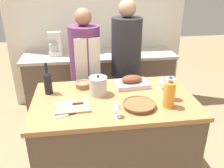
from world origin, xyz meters
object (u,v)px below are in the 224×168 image
object	(u,v)px
roasting_pan	(132,82)
condiment_bottle_short	(129,45)
cutting_board	(73,107)
condiment_bottle_tall	(96,46)
wicker_basket	(139,105)
wine_glass_right	(117,106)
wine_bottle_green	(48,82)
stock_pot	(98,86)
knife_paring	(66,115)
juice_jug	(169,95)
knife_chef	(70,104)
stand_mixer	(55,46)
person_cook_aproned	(86,72)
wine_glass_left	(162,80)
mixing_bowl	(83,84)
person_cook_guest	(126,65)
milk_jug	(169,89)

from	to	relation	value
roasting_pan	condiment_bottle_short	distance (m)	1.34
cutting_board	condiment_bottle_tall	distance (m)	1.63
wicker_basket	wine_glass_right	xyz separation A→B (m)	(-0.20, -0.12, 0.07)
wine_bottle_green	stock_pot	bearing A→B (deg)	-10.14
knife_paring	juice_jug	bearing A→B (deg)	1.77
condiment_bottle_short	condiment_bottle_tall	bearing A→B (deg)	-173.77
knife_chef	knife_paring	size ratio (longest dim) A/B	1.44
stand_mixer	person_cook_aproned	size ratio (longest dim) A/B	0.21
knife_paring	condiment_bottle_short	xyz separation A→B (m)	(0.87, 1.77, 0.06)
wine_glass_left	wine_glass_right	distance (m)	0.66
condiment_bottle_tall	condiment_bottle_short	xyz separation A→B (m)	(0.50, 0.06, -0.01)
wine_glass_left	knife_chef	xyz separation A→B (m)	(-0.86, -0.22, -0.07)
mixing_bowl	stand_mixer	world-z (taller)	stand_mixer
wine_glass_left	person_cook_guest	bearing A→B (deg)	107.29
cutting_board	person_cook_guest	size ratio (longest dim) A/B	0.17
wicker_basket	wine_bottle_green	xyz separation A→B (m)	(-0.76, 0.36, 0.09)
condiment_bottle_tall	roasting_pan	bearing A→B (deg)	-78.58
wicker_basket	condiment_bottle_short	distance (m)	1.75
condiment_bottle_short	milk_jug	bearing A→B (deg)	-89.51
knife_chef	juice_jug	bearing A→B (deg)	-8.02
knife_chef	person_cook_aproned	size ratio (longest dim) A/B	0.15
wicker_basket	condiment_bottle_tall	bearing A→B (deg)	97.77
roasting_pan	juice_jug	size ratio (longest dim) A/B	1.44
knife_chef	condiment_bottle_tall	size ratio (longest dim) A/B	1.09
wicker_basket	mixing_bowl	xyz separation A→B (m)	(-0.44, 0.45, 0.01)
roasting_pan	knife_paring	bearing A→B (deg)	-143.38
mixing_bowl	person_cook_aproned	distance (m)	0.52
stand_mixer	wine_glass_right	bearing A→B (deg)	-71.42
wine_bottle_green	wine_glass_right	size ratio (longest dim) A/B	2.24
wine_bottle_green	condiment_bottle_short	world-z (taller)	wine_bottle_green
wine_bottle_green	wicker_basket	bearing A→B (deg)	-25.50
roasting_pan	stand_mixer	size ratio (longest dim) A/B	1.02
wicker_basket	condiment_bottle_tall	xyz separation A→B (m)	(-0.23, 1.67, 0.05)
cutting_board	person_cook_aproned	size ratio (longest dim) A/B	0.18
stock_pot	wine_bottle_green	xyz separation A→B (m)	(-0.45, 0.08, 0.03)
wine_glass_right	person_cook_aproned	world-z (taller)	person_cook_aproned
wine_glass_left	stand_mixer	distance (m)	1.71
juice_jug	knife_chef	size ratio (longest dim) A/B	0.98
knife_chef	condiment_bottle_tall	xyz separation A→B (m)	(0.34, 1.58, 0.05)
knife_chef	knife_paring	bearing A→B (deg)	-100.93
mixing_bowl	wine_bottle_green	distance (m)	0.34
stock_pot	condiment_bottle_short	size ratio (longest dim) A/B	0.96
milk_jug	wine_bottle_green	xyz separation A→B (m)	(-1.05, 0.26, 0.02)
cutting_board	stock_pot	bearing A→B (deg)	43.42
milk_jug	knife_chef	distance (m)	0.86
wine_bottle_green	person_cook_aproned	world-z (taller)	person_cook_aproned
stock_pot	juice_jug	world-z (taller)	juice_jug
roasting_pan	wine_bottle_green	size ratio (longest dim) A/B	1.14
knife_paring	stand_mixer	world-z (taller)	stand_mixer
stock_pot	knife_chef	size ratio (longest dim) A/B	0.80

